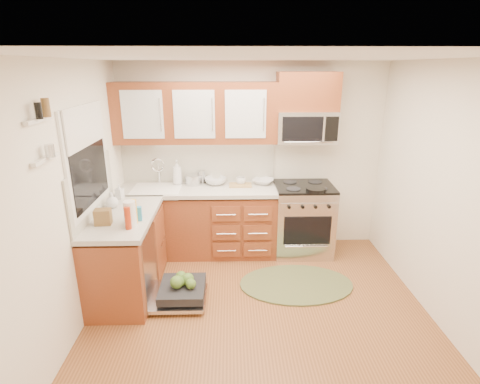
{
  "coord_description": "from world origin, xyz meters",
  "views": [
    {
      "loc": [
        -0.29,
        -3.21,
        2.43
      ],
      "look_at": [
        -0.18,
        0.85,
        1.06
      ],
      "focal_mm": 28.0,
      "sensor_mm": 36.0,
      "label": 1
    }
  ],
  "objects_px": {
    "sink": "(157,198)",
    "cup": "(241,181)",
    "range": "(303,219)",
    "bowl_a": "(263,181)",
    "upper_cabinets": "(195,113)",
    "microwave": "(306,127)",
    "rug": "(296,284)",
    "cutting_board": "(240,185)",
    "stock_pot": "(194,179)",
    "paper_towel_roll": "(130,214)",
    "dishwasher": "(179,293)",
    "skillet": "(316,190)",
    "bowl_b": "(216,181)"
  },
  "relations": [
    {
      "from": "upper_cabinets",
      "to": "rug",
      "type": "bearing_deg",
      "value": -39.92
    },
    {
      "from": "range",
      "to": "cup",
      "type": "distance_m",
      "value": 0.98
    },
    {
      "from": "rug",
      "to": "cup",
      "type": "distance_m",
      "value": 1.52
    },
    {
      "from": "rug",
      "to": "paper_towel_roll",
      "type": "distance_m",
      "value": 2.07
    },
    {
      "from": "stock_pot",
      "to": "cup",
      "type": "height_order",
      "value": "stock_pot"
    },
    {
      "from": "stock_pot",
      "to": "paper_towel_roll",
      "type": "relative_size",
      "value": 0.86
    },
    {
      "from": "rug",
      "to": "stock_pot",
      "type": "distance_m",
      "value": 1.89
    },
    {
      "from": "range",
      "to": "cutting_board",
      "type": "distance_m",
      "value": 0.96
    },
    {
      "from": "microwave",
      "to": "rug",
      "type": "bearing_deg",
      "value": -102.21
    },
    {
      "from": "sink",
      "to": "cup",
      "type": "height_order",
      "value": "cup"
    },
    {
      "from": "stock_pot",
      "to": "bowl_a",
      "type": "xyz_separation_m",
      "value": [
        0.94,
        0.0,
        -0.03
      ]
    },
    {
      "from": "upper_cabinets",
      "to": "range",
      "type": "relative_size",
      "value": 2.16
    },
    {
      "from": "stock_pot",
      "to": "microwave",
      "type": "bearing_deg",
      "value": -1.95
    },
    {
      "from": "microwave",
      "to": "rug",
      "type": "xyz_separation_m",
      "value": [
        -0.21,
        -0.97,
        -1.69
      ]
    },
    {
      "from": "bowl_b",
      "to": "microwave",
      "type": "bearing_deg",
      "value": -2.44
    },
    {
      "from": "rug",
      "to": "cutting_board",
      "type": "distance_m",
      "value": 1.46
    },
    {
      "from": "microwave",
      "to": "rug",
      "type": "distance_m",
      "value": 1.96
    },
    {
      "from": "paper_towel_roll",
      "to": "dishwasher",
      "type": "bearing_deg",
      "value": 9.62
    },
    {
      "from": "cutting_board",
      "to": "microwave",
      "type": "bearing_deg",
      "value": 2.23
    },
    {
      "from": "range",
      "to": "bowl_a",
      "type": "height_order",
      "value": "bowl_a"
    },
    {
      "from": "rug",
      "to": "stock_pot",
      "type": "xyz_separation_m",
      "value": [
        -1.25,
        1.02,
        0.98
      ]
    },
    {
      "from": "stock_pot",
      "to": "cutting_board",
      "type": "xyz_separation_m",
      "value": [
        0.62,
        -0.08,
        -0.06
      ]
    },
    {
      "from": "bowl_b",
      "to": "cup",
      "type": "xyz_separation_m",
      "value": [
        0.34,
        -0.03,
        0.01
      ]
    },
    {
      "from": "upper_cabinets",
      "to": "sink",
      "type": "xyz_separation_m",
      "value": [
        -0.52,
        -0.16,
        -1.07
      ]
    },
    {
      "from": "range",
      "to": "upper_cabinets",
      "type": "bearing_deg",
      "value": 174.11
    },
    {
      "from": "range",
      "to": "microwave",
      "type": "height_order",
      "value": "microwave"
    },
    {
      "from": "rug",
      "to": "cutting_board",
      "type": "relative_size",
      "value": 4.5
    },
    {
      "from": "upper_cabinets",
      "to": "sink",
      "type": "bearing_deg",
      "value": -163.55
    },
    {
      "from": "upper_cabinets",
      "to": "dishwasher",
      "type": "bearing_deg",
      "value": -96.04
    },
    {
      "from": "rug",
      "to": "bowl_a",
      "type": "distance_m",
      "value": 1.43
    },
    {
      "from": "dishwasher",
      "to": "cutting_board",
      "type": "relative_size",
      "value": 2.38
    },
    {
      "from": "rug",
      "to": "bowl_a",
      "type": "height_order",
      "value": "bowl_a"
    },
    {
      "from": "microwave",
      "to": "dishwasher",
      "type": "xyz_separation_m",
      "value": [
        -1.54,
        -1.25,
        -1.6
      ]
    },
    {
      "from": "microwave",
      "to": "bowl_a",
      "type": "bearing_deg",
      "value": 174.61
    },
    {
      "from": "microwave",
      "to": "cup",
      "type": "xyz_separation_m",
      "value": [
        -0.83,
        0.02,
        -0.72
      ]
    },
    {
      "from": "upper_cabinets",
      "to": "rug",
      "type": "distance_m",
      "value": 2.43
    },
    {
      "from": "sink",
      "to": "cutting_board",
      "type": "distance_m",
      "value": 1.1
    },
    {
      "from": "microwave",
      "to": "cup",
      "type": "relative_size",
      "value": 5.81
    },
    {
      "from": "range",
      "to": "sink",
      "type": "bearing_deg",
      "value": -179.7
    },
    {
      "from": "dishwasher",
      "to": "rug",
      "type": "height_order",
      "value": "dishwasher"
    },
    {
      "from": "upper_cabinets",
      "to": "skillet",
      "type": "bearing_deg",
      "value": -14.79
    },
    {
      "from": "stock_pot",
      "to": "cutting_board",
      "type": "height_order",
      "value": "stock_pot"
    },
    {
      "from": "range",
      "to": "cup",
      "type": "relative_size",
      "value": 7.26
    },
    {
      "from": "bowl_b",
      "to": "sink",
      "type": "bearing_deg",
      "value": -166.64
    },
    {
      "from": "rug",
      "to": "cup",
      "type": "relative_size",
      "value": 10.11
    },
    {
      "from": "dishwasher",
      "to": "stock_pot",
      "type": "bearing_deg",
      "value": 86.71
    },
    {
      "from": "cup",
      "to": "skillet",
      "type": "bearing_deg",
      "value": -22.79
    },
    {
      "from": "skillet",
      "to": "stock_pot",
      "type": "relative_size",
      "value": 1.08
    },
    {
      "from": "paper_towel_roll",
      "to": "cutting_board",
      "type": "bearing_deg",
      "value": 48.98
    },
    {
      "from": "sink",
      "to": "paper_towel_roll",
      "type": "bearing_deg",
      "value": -91.51
    }
  ]
}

